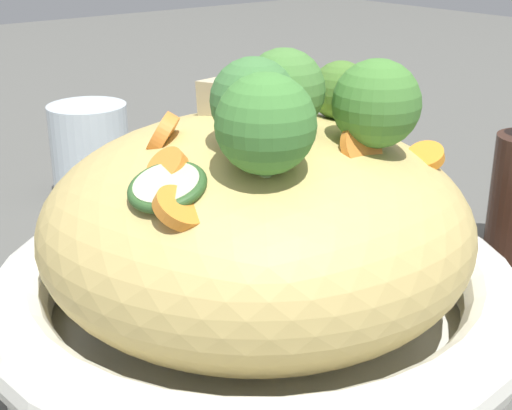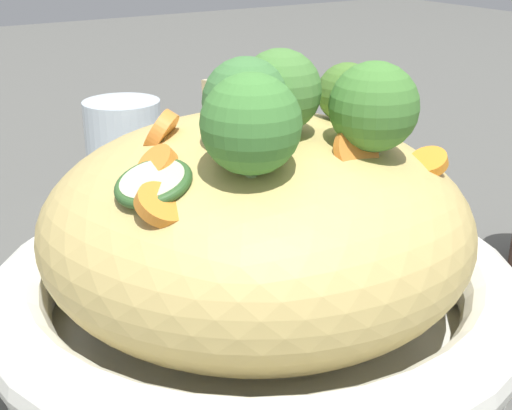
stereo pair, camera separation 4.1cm
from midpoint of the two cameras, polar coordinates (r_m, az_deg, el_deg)
The scene contains 8 objects.
ground_plane at distance 0.45m, azimuth 2.64°, elevation -11.07°, with size 3.00×3.00×0.00m, color #53534F.
serving_bowl at distance 0.44m, azimuth 2.71°, elevation -7.71°, with size 0.31×0.31×0.06m.
noodle_heap at distance 0.42m, azimuth 2.83°, elevation -1.59°, with size 0.24×0.24×0.12m.
broccoli_florets at distance 0.36m, azimuth 6.41°, elevation 7.48°, with size 0.10×0.15×0.06m.
carrot_coins at distance 0.37m, azimuth 2.31°, elevation 3.91°, with size 0.10×0.18×0.04m.
zucchini_slices at distance 0.43m, azimuth 6.88°, elevation 5.80°, with size 0.10×0.22×0.05m.
chicken_chunks at distance 0.43m, azimuth 1.64°, elevation 7.99°, with size 0.05×0.05×0.03m.
drinking_glass at distance 0.69m, azimuth -8.55°, elevation 4.42°, with size 0.07×0.07×0.09m.
Camera 2 is at (-0.32, 0.21, 0.24)m, focal length 51.44 mm.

